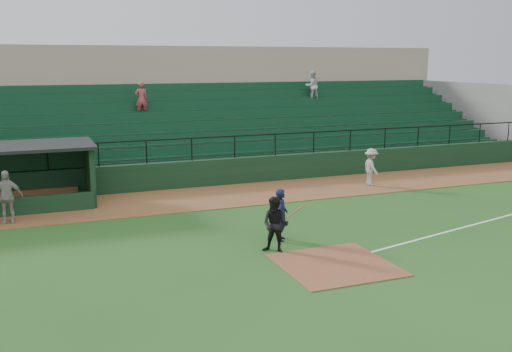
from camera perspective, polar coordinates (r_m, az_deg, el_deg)
name	(u,v)px	position (r m, az deg, el deg)	size (l,w,h in m)	color
ground	(319,254)	(17.18, 6.15, -7.63)	(90.00, 90.00, 0.00)	#204E19
warning_track	(230,195)	(24.27, -2.59, -1.92)	(40.00, 4.00, 0.03)	brown
home_plate_dirt	(335,265)	(16.35, 7.79, -8.62)	(3.00, 3.00, 0.03)	brown
foul_line	(501,217)	(22.73, 22.92, -3.75)	(18.00, 0.09, 0.01)	white
stadium_structure	(179,121)	(31.93, -7.56, 5.34)	(38.00, 13.08, 6.40)	black
batter_at_plate	(282,215)	(18.16, 2.52, -3.82)	(1.10, 0.72, 1.64)	black
umpire	(275,225)	(17.02, 1.92, -4.82)	(0.81, 0.63, 1.67)	black
runner	(371,167)	(26.48, 11.23, 0.87)	(1.08, 0.62, 1.67)	#A19C97
dugout_player_a	(6,197)	(21.75, -23.30, -1.87)	(1.08, 0.45, 1.84)	#99948F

